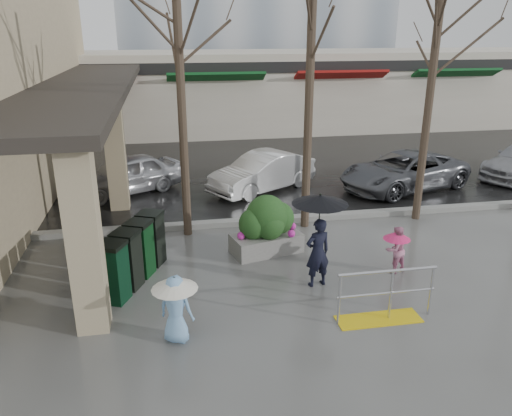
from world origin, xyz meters
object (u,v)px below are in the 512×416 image
object	(u,v)px
tree_west	(178,31)
planter	(267,225)
tree_mideast	(436,40)
child_blue	(176,302)
car_b	(262,172)
car_c	(404,171)
child_pink	(396,246)
tree_midwest	(312,24)
news_boxes	(134,254)
car_a	(125,175)
woman	(319,230)
handrail	(383,302)

from	to	relation	value
tree_west	planter	size ratio (longest dim) A/B	3.75
tree_mideast	child_blue	xyz separation A→B (m)	(-6.93, -4.79, -4.11)
planter	car_b	world-z (taller)	planter
tree_mideast	car_c	distance (m)	5.07
child_pink	child_blue	world-z (taller)	child_blue
tree_midwest	news_boxes	xyz separation A→B (m)	(-4.44, -2.40, -4.61)
tree_west	news_boxes	xyz separation A→B (m)	(-1.24, -2.40, -4.46)
tree_midwest	tree_mideast	xyz separation A→B (m)	(3.30, -0.00, -0.37)
tree_mideast	car_a	distance (m)	10.11
woman	tree_west	bearing A→B (deg)	-65.02
tree_west	car_b	distance (m)	6.18
handrail	car_b	distance (m)	8.20
planter	news_boxes	size ratio (longest dim) A/B	0.80
planter	car_c	distance (m)	6.91
tree_west	tree_midwest	distance (m)	3.20
handrail	planter	distance (m)	3.68
tree_west	car_c	size ratio (longest dim) A/B	1.50
handrail	woman	size ratio (longest dim) A/B	0.93
tree_mideast	planter	xyz separation A→B (m)	(-4.67, -1.46, -4.17)
child_blue	car_c	world-z (taller)	car_c
news_boxes	child_blue	bearing A→B (deg)	-46.94
woman	car_c	size ratio (longest dim) A/B	0.45
tree_west	car_c	bearing A→B (deg)	19.88
tree_west	news_boxes	size ratio (longest dim) A/B	3.02
tree_midwest	child_pink	world-z (taller)	tree_midwest
car_b	child_blue	bearing A→B (deg)	-52.43
tree_west	car_a	bearing A→B (deg)	115.19
handrail	child_pink	distance (m)	2.10
tree_west	news_boxes	bearing A→B (deg)	-117.39
child_blue	car_b	size ratio (longest dim) A/B	0.32
tree_midwest	planter	world-z (taller)	tree_midwest
woman	car_b	world-z (taller)	woman
tree_west	woman	xyz separation A→B (m)	(2.54, -3.29, -3.81)
tree_midwest	car_a	xyz separation A→B (m)	(-5.02, 3.88, -4.60)
news_boxes	handrail	bearing A→B (deg)	-3.34
tree_midwest	handrail	bearing A→B (deg)	-88.09
handrail	news_boxes	xyz separation A→B (m)	(-4.60, 2.40, 0.25)
woman	car_b	bearing A→B (deg)	-103.69
car_c	child_blue	bearing A→B (deg)	-64.54
planter	car_b	bearing A→B (deg)	80.24
handrail	tree_west	world-z (taller)	tree_west
woman	tree_mideast	bearing A→B (deg)	-152.89
tree_mideast	news_boxes	world-z (taller)	tree_mideast
car_b	car_a	bearing A→B (deg)	-128.19
tree_west	car_a	xyz separation A→B (m)	(-1.82, 3.88, -4.45)
car_a	tree_west	bearing A→B (deg)	-3.13
woman	car_b	distance (m)	6.69
tree_mideast	car_b	world-z (taller)	tree_mideast
child_pink	tree_midwest	bearing A→B (deg)	-82.05
news_boxes	woman	bearing A→B (deg)	10.90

